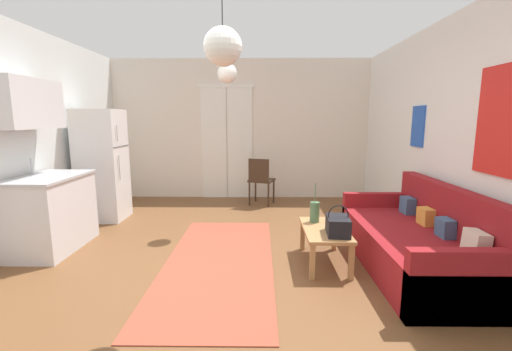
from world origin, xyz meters
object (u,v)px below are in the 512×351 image
Objects in this scene: coffee_table at (325,233)px; handbag at (338,225)px; refrigerator at (102,165)px; pendant_lamp_far at (227,73)px; accent_chair at (261,178)px; couch at (419,243)px; pendant_lamp_near at (223,47)px; bamboo_vase at (315,212)px.

handbag reaches higher than coffee_table.
handbag is 0.21× the size of refrigerator.
pendant_lamp_far reaches higher than refrigerator.
pendant_lamp_far reaches higher than accent_chair.
couch is 2.40× the size of accent_chair.
couch is 3.13m from accent_chair.
handbag is 2.54m from pendant_lamp_far.
accent_chair is 1.14× the size of pendant_lamp_near.
refrigerator is (-3.15, 1.64, 0.51)m from coffee_table.
pendant_lamp_far reaches higher than bamboo_vase.
refrigerator reaches higher than accent_chair.
coffee_table is at bearing -27.55° from refrigerator.
accent_chair is at bearing 106.03° from handbag.
bamboo_vase is 0.60× the size of pendant_lamp_near.
bamboo_vase is 0.52× the size of accent_chair.
couch is 0.90m from handbag.
couch is 5.92× the size of handbag.
couch is 4.51m from refrigerator.
pendant_lamp_far is (-0.17, 2.16, 0.09)m from pendant_lamp_near.
refrigerator is at bearing 38.15° from accent_chair.
refrigerator is (-3.24, 1.83, 0.36)m from handbag.
handbag is 2.83m from accent_chair.
pendant_lamp_far is at bearing 94.60° from pendant_lamp_near.
pendant_lamp_near reaches higher than handbag.
refrigerator is 2.64m from accent_chair.
bamboo_vase is (-1.04, 0.33, 0.24)m from couch.
pendant_lamp_near reaches higher than refrigerator.
accent_chair is at bearing 85.24° from pendant_lamp_near.
pendant_lamp_far is at bearing 147.36° from couch.
coffee_table is at bearing 123.52° from accent_chair.
pendant_lamp_far is at bearing -11.28° from refrigerator.
accent_chair is (2.46, 0.89, -0.36)m from refrigerator.
couch is 3.15m from pendant_lamp_far.
pendant_lamp_near is (-0.98, -0.92, 1.75)m from coffee_table.
accent_chair reaches higher than coffee_table.
refrigerator is at bearing 150.49° from handbag.
bamboo_vase is (-0.08, 0.22, 0.18)m from coffee_table.
pendant_lamp_near is at bearing -49.74° from refrigerator.
coffee_table is 2.63m from accent_chair.
accent_chair is at bearing 104.81° from bamboo_vase.
coffee_table is at bearing 115.59° from handbag.
couch is at bearing -23.10° from refrigerator.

